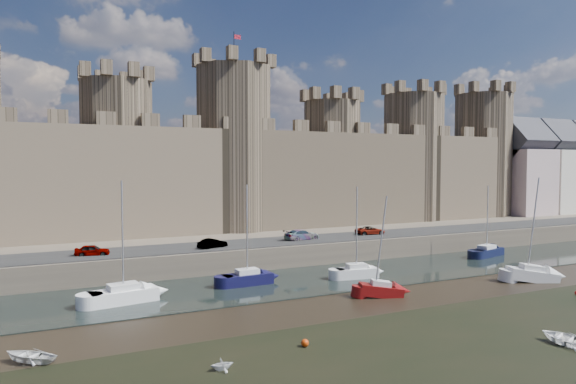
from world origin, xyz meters
The scene contains 20 objects.
ground centered at (0.00, 0.00, 0.00)m, with size 160.00×160.00×0.00m, color black.
water_channel centered at (0.00, 24.00, 0.04)m, with size 160.00×12.00×0.08m, color black.
quay centered at (0.00, 60.00, 1.25)m, with size 160.00×60.00×2.50m, color #4C443A.
road centered at (0.00, 34.00, 2.55)m, with size 160.00×7.00×0.10m, color black.
castle centered at (-0.64, 48.00, 11.67)m, with size 108.50×11.00×29.00m.
townhouses centered at (71.50, 46.00, 10.59)m, with size 35.50×9.05×18.13m.
car_0 centered at (-18.43, 33.41, 3.07)m, with size 1.35×3.36×1.14m, color gray.
car_1 centered at (-6.09, 32.67, 3.05)m, with size 1.17×3.37×1.11m, color gray.
car_2 centered at (5.66, 34.04, 3.16)m, with size 1.84×4.54×1.32m, color gray.
car_3 centered at (15.95, 34.38, 3.05)m, with size 1.84×3.99×1.11m, color gray.
sailboat_0 centered at (-16.85, 23.02, 0.80)m, with size 5.78×3.00×10.31m.
sailboat_1 centered at (-5.07, 24.66, 0.78)m, with size 4.92×2.07×9.72m.
sailboat_2 centered at (6.13, 22.60, 0.77)m, with size 4.56×2.35×9.38m.
sailboat_3 centered at (28.12, 26.13, 0.72)m, with size 5.45×3.13×8.99m.
sailboat_4 centered at (4.10, 15.57, 0.68)m, with size 4.11×2.67×8.97m.
sailboat_5 centered at (21.40, 13.96, 0.75)m, with size 5.19×3.71×10.46m.
dinghy_2 centered at (7.74, 0.27, 0.32)m, with size 2.23×0.65×3.13m, color white.
dinghy_3 centered at (-13.79, 5.94, 0.36)m, with size 1.17×0.71×1.35m, color silver.
dinghy_6 centered at (-23.69, 12.00, 0.31)m, with size 2.17×0.63×3.04m, color silver.
buoy_1 centered at (-7.78, 7.26, 0.25)m, with size 0.50×0.50×0.50m, color #C43708.
Camera 1 is at (-22.72, -21.47, 11.67)m, focal length 32.00 mm.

